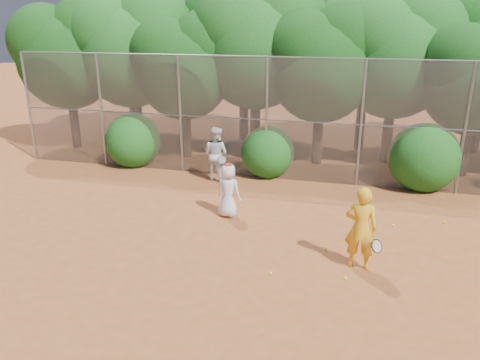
# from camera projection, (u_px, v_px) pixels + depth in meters

# --- Properties ---
(ground) EXTENTS (80.00, 80.00, 0.00)m
(ground) POSITION_uv_depth(u_px,v_px,m) (256.00, 268.00, 10.19)
(ground) COLOR brown
(ground) RESTS_ON ground
(fence_back) EXTENTS (20.05, 0.09, 4.03)m
(fence_back) POSITION_uv_depth(u_px,v_px,m) (293.00, 120.00, 15.03)
(fence_back) COLOR gray
(fence_back) RESTS_ON ground
(tree_0) EXTENTS (4.38, 3.81, 6.00)m
(tree_0) POSITION_uv_depth(u_px,v_px,m) (68.00, 50.00, 18.46)
(tree_0) COLOR black
(tree_0) RESTS_ON ground
(tree_1) EXTENTS (4.64, 4.03, 6.35)m
(tree_1) POSITION_uv_depth(u_px,v_px,m) (131.00, 44.00, 18.26)
(tree_1) COLOR black
(tree_1) RESTS_ON ground
(tree_2) EXTENTS (3.99, 3.47, 5.47)m
(tree_2) POSITION_uv_depth(u_px,v_px,m) (185.00, 63.00, 17.22)
(tree_2) COLOR black
(tree_2) RESTS_ON ground
(tree_3) EXTENTS (4.89, 4.26, 6.70)m
(tree_3) POSITION_uv_depth(u_px,v_px,m) (258.00, 39.00, 17.29)
(tree_3) COLOR black
(tree_3) RESTS_ON ground
(tree_4) EXTENTS (4.19, 3.64, 5.73)m
(tree_4) POSITION_uv_depth(u_px,v_px,m) (324.00, 60.00, 16.36)
(tree_4) COLOR black
(tree_4) RESTS_ON ground
(tree_5) EXTENTS (4.51, 3.92, 6.17)m
(tree_5) POSITION_uv_depth(u_px,v_px,m) (398.00, 51.00, 16.41)
(tree_5) COLOR black
(tree_5) RESTS_ON ground
(tree_6) EXTENTS (3.86, 3.36, 5.29)m
(tree_6) POSITION_uv_depth(u_px,v_px,m) (478.00, 73.00, 15.10)
(tree_6) COLOR black
(tree_6) RESTS_ON ground
(tree_9) EXTENTS (4.83, 4.20, 6.62)m
(tree_9) POSITION_uv_depth(u_px,v_px,m) (134.00, 37.00, 20.54)
(tree_9) COLOR black
(tree_9) RESTS_ON ground
(tree_10) EXTENTS (5.15, 4.48, 7.06)m
(tree_10) POSITION_uv_depth(u_px,v_px,m) (246.00, 31.00, 19.46)
(tree_10) COLOR black
(tree_10) RESTS_ON ground
(tree_11) EXTENTS (4.64, 4.03, 6.35)m
(tree_11) POSITION_uv_depth(u_px,v_px,m) (369.00, 45.00, 18.07)
(tree_11) COLOR black
(tree_11) RESTS_ON ground
(bush_0) EXTENTS (2.00, 2.00, 2.00)m
(bush_0) POSITION_uv_depth(u_px,v_px,m) (133.00, 138.00, 17.03)
(bush_0) COLOR #134D13
(bush_0) RESTS_ON ground
(bush_1) EXTENTS (1.80, 1.80, 1.80)m
(bush_1) POSITION_uv_depth(u_px,v_px,m) (268.00, 150.00, 15.89)
(bush_1) COLOR #134D13
(bush_1) RESTS_ON ground
(bush_2) EXTENTS (2.20, 2.20, 2.20)m
(bush_2) POSITION_uv_depth(u_px,v_px,m) (424.00, 154.00, 14.66)
(bush_2) COLOR #134D13
(bush_2) RESTS_ON ground
(player_yellow) EXTENTS (0.87, 0.62, 1.86)m
(player_yellow) POSITION_uv_depth(u_px,v_px,m) (361.00, 228.00, 9.92)
(player_yellow) COLOR gold
(player_yellow) RESTS_ON ground
(player_teen) EXTENTS (0.83, 0.67, 1.51)m
(player_teen) POSITION_uv_depth(u_px,v_px,m) (228.00, 190.00, 12.62)
(player_teen) COLOR white
(player_teen) RESTS_ON ground
(player_white) EXTENTS (1.03, 0.90, 1.81)m
(player_white) POSITION_uv_depth(u_px,v_px,m) (216.00, 154.00, 15.44)
(player_white) COLOR silver
(player_white) RESTS_ON ground
(ball_0) EXTENTS (0.07, 0.07, 0.07)m
(ball_0) POSITION_uv_depth(u_px,v_px,m) (326.00, 249.00, 10.94)
(ball_0) COLOR yellow
(ball_0) RESTS_ON ground
(ball_1) EXTENTS (0.07, 0.07, 0.07)m
(ball_1) POSITION_uv_depth(u_px,v_px,m) (445.00, 222.00, 12.37)
(ball_1) COLOR yellow
(ball_1) RESTS_ON ground
(ball_2) EXTENTS (0.07, 0.07, 0.07)m
(ball_2) POSITION_uv_depth(u_px,v_px,m) (345.00, 278.00, 9.72)
(ball_2) COLOR yellow
(ball_2) RESTS_ON ground
(ball_3) EXTENTS (0.07, 0.07, 0.07)m
(ball_3) POSITION_uv_depth(u_px,v_px,m) (271.00, 273.00, 9.91)
(ball_3) COLOR yellow
(ball_3) RESTS_ON ground
(ball_4) EXTENTS (0.07, 0.07, 0.07)m
(ball_4) POSITION_uv_depth(u_px,v_px,m) (393.00, 225.00, 12.20)
(ball_4) COLOR yellow
(ball_4) RESTS_ON ground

